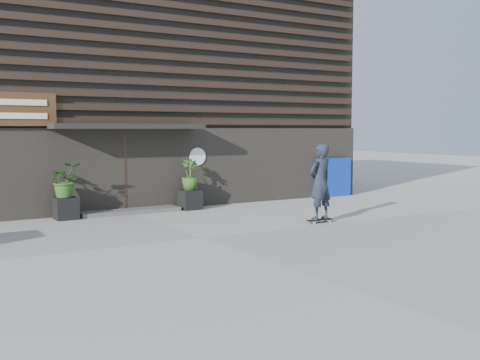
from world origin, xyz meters
TOP-DOWN VIEW (x-y plane):
  - ground at (0.00, 0.00)m, footprint 80.00×80.00m
  - entrance_step at (0.00, 4.60)m, footprint 3.00×0.80m
  - planter_pot_left at (-1.90, 4.40)m, footprint 0.60×0.60m
  - bamboo_left at (-1.90, 4.40)m, footprint 0.86×0.75m
  - planter_pot_right at (1.90, 4.40)m, footprint 0.60×0.60m
  - bamboo_right at (1.90, 4.40)m, footprint 0.54×0.54m
  - blue_tarp at (7.91, 4.70)m, footprint 1.51×0.15m
  - building at (-0.00, 9.96)m, footprint 18.00×11.00m
  - skateboarder at (3.64, 0.26)m, footprint 0.80×0.59m

SIDE VIEW (x-z plane):
  - ground at x=0.00m, z-range 0.00..0.00m
  - entrance_step at x=0.00m, z-range 0.00..0.12m
  - planter_pot_left at x=-1.90m, z-range 0.00..0.60m
  - planter_pot_right at x=1.90m, z-range 0.00..0.60m
  - blue_tarp at x=7.91m, z-range 0.00..1.41m
  - bamboo_left at x=-1.90m, z-range 0.60..1.56m
  - bamboo_right at x=1.90m, z-range 0.60..1.56m
  - skateboarder at x=3.64m, z-range 0.04..2.14m
  - building at x=0.00m, z-range -0.01..7.99m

